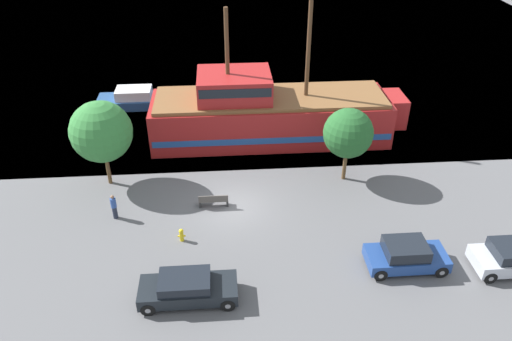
{
  "coord_description": "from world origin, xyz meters",
  "views": [
    {
      "loc": [
        -0.44,
        -23.76,
        17.6
      ],
      "look_at": [
        1.48,
        2.0,
        1.2
      ],
      "focal_mm": 35.0,
      "sensor_mm": 36.0,
      "label": 1
    }
  ],
  "objects": [
    {
      "name": "ground_plane",
      "position": [
        0.0,
        0.0,
        0.0
      ],
      "size": [
        160.0,
        160.0,
        0.0
      ],
      "primitive_type": "plane",
      "color": "#5B5B5E"
    },
    {
      "name": "water_surface",
      "position": [
        0.0,
        44.0,
        0.0
      ],
      "size": [
        80.0,
        80.0,
        0.0
      ],
      "primitive_type": "plane",
      "color": "teal",
      "rests_on": "ground"
    },
    {
      "name": "pirate_ship",
      "position": [
        2.85,
        8.4,
        1.92
      ],
      "size": [
        18.08,
        5.03,
        10.56
      ],
      "color": "#A31E1E",
      "rests_on": "water_surface"
    },
    {
      "name": "moored_boat_dockside",
      "position": [
        -7.2,
        14.67,
        0.55
      ],
      "size": [
        7.09,
        2.43,
        1.5
      ],
      "color": "navy",
      "rests_on": "water_surface"
    },
    {
      "name": "parked_car_curb_front",
      "position": [
        8.4,
        -5.7,
        0.73
      ],
      "size": [
        3.98,
        1.91,
        1.49
      ],
      "color": "navy",
      "rests_on": "ground_plane"
    },
    {
      "name": "parked_car_curb_mid",
      "position": [
        -2.36,
        -7.09,
        0.7
      ],
      "size": [
        4.53,
        1.85,
        1.38
      ],
      "color": "black",
      "rests_on": "ground_plane"
    },
    {
      "name": "fire_hydrant",
      "position": [
        -2.88,
        -2.84,
        0.41
      ],
      "size": [
        0.42,
        0.25,
        0.76
      ],
      "color": "yellow",
      "rests_on": "ground_plane"
    },
    {
      "name": "bench_promenade_east",
      "position": [
        -1.16,
        0.12,
        0.44
      ],
      "size": [
        1.73,
        0.45,
        0.85
      ],
      "color": "#4C4742",
      "rests_on": "ground_plane"
    },
    {
      "name": "pedestrian_walking_near",
      "position": [
        -6.76,
        -0.55,
        0.78
      ],
      "size": [
        0.32,
        0.32,
        1.56
      ],
      "color": "#232838",
      "rests_on": "ground_plane"
    },
    {
      "name": "tree_row_east",
      "position": [
        -7.69,
        3.14,
        3.65
      ],
      "size": [
        3.73,
        3.73,
        5.52
      ],
      "color": "brown",
      "rests_on": "ground_plane"
    },
    {
      "name": "tree_row_mideast",
      "position": [
        7.15,
        2.52,
        3.28
      ],
      "size": [
        3.07,
        3.07,
        4.83
      ],
      "color": "brown",
      "rests_on": "ground_plane"
    }
  ]
}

